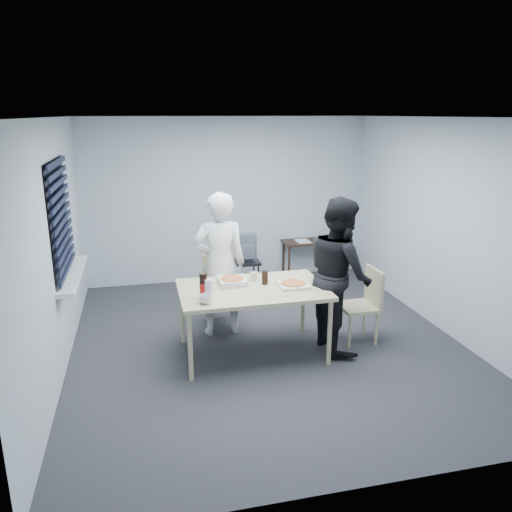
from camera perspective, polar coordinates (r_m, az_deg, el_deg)
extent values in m
plane|color=#2E2D33|center=(6.06, 1.20, -9.83)|extent=(5.00, 5.00, 0.00)
plane|color=white|center=(5.46, 1.36, 15.58)|extent=(5.00, 5.00, 0.00)
plane|color=silver|center=(8.01, -3.23, 6.34)|extent=(4.50, 0.00, 4.50)
plane|color=silver|center=(3.38, 12.04, -7.74)|extent=(4.50, 0.00, 4.50)
plane|color=silver|center=(5.52, -21.98, 0.76)|extent=(0.00, 5.00, 5.00)
plane|color=silver|center=(6.54, 20.75, 3.13)|extent=(0.00, 5.00, 5.00)
plane|color=black|center=(5.85, -21.55, 4.14)|extent=(0.00, 1.30, 1.30)
cube|color=black|center=(5.84, -21.26, 4.16)|extent=(0.04, 1.30, 1.25)
cube|color=silver|center=(6.00, -20.20, -2.03)|extent=(0.18, 1.42, 0.05)
cube|color=#C7B98A|center=(5.52, -0.41, -3.88)|extent=(1.62, 1.02, 0.04)
cylinder|color=#C7B98A|center=(5.15, -7.52, -10.28)|extent=(0.05, 0.05, 0.74)
cylinder|color=#C7B98A|center=(5.97, -8.44, -6.51)|extent=(0.05, 0.05, 0.74)
cylinder|color=#C7B98A|center=(5.47, 8.42, -8.66)|extent=(0.05, 0.05, 0.74)
cylinder|color=#C7B98A|center=(6.25, 5.39, -5.35)|extent=(0.05, 0.05, 0.74)
cube|color=#C7B98A|center=(6.43, -3.99, -4.15)|extent=(0.42, 0.42, 0.04)
cube|color=#C7B98A|center=(6.53, -4.31, -1.61)|extent=(0.42, 0.04, 0.44)
cylinder|color=#C7B98A|center=(6.33, -5.23, -6.69)|extent=(0.03, 0.03, 0.41)
cylinder|color=#C7B98A|center=(6.64, -5.65, -5.58)|extent=(0.03, 0.03, 0.41)
cylinder|color=#C7B98A|center=(6.38, -2.19, -6.44)|extent=(0.03, 0.03, 0.41)
cylinder|color=#C7B98A|center=(6.69, -2.75, -5.36)|extent=(0.03, 0.03, 0.41)
cube|color=#C7B98A|center=(6.06, 11.60, -5.72)|extent=(0.42, 0.42, 0.04)
cube|color=#C7B98A|center=(6.06, 13.36, -3.42)|extent=(0.04, 0.42, 0.44)
cylinder|color=#C7B98A|center=(5.94, 10.65, -8.49)|extent=(0.03, 0.03, 0.41)
cylinder|color=#C7B98A|center=(6.23, 9.39, -7.25)|extent=(0.03, 0.03, 0.41)
cylinder|color=#C7B98A|center=(6.08, 13.62, -8.09)|extent=(0.03, 0.03, 0.41)
cylinder|color=#C7B98A|center=(6.36, 12.25, -6.91)|extent=(0.03, 0.03, 0.41)
imported|color=silver|center=(6.02, -4.16, -1.00)|extent=(0.65, 0.42, 1.77)
imported|color=black|center=(5.73, 9.50, -2.07)|extent=(0.47, 0.86, 1.77)
cube|color=#382117|center=(8.29, 6.31, 1.64)|extent=(0.93, 0.41, 0.04)
cylinder|color=#382117|center=(8.09, 3.79, -0.93)|extent=(0.04, 0.04, 0.58)
cylinder|color=#382117|center=(8.40, 3.13, -0.29)|extent=(0.04, 0.04, 0.58)
cylinder|color=#382117|center=(8.37, 9.36, -0.54)|extent=(0.04, 0.04, 0.58)
cylinder|color=#382117|center=(8.67, 8.53, 0.07)|extent=(0.04, 0.04, 0.58)
cube|color=black|center=(7.43, -1.13, -0.66)|extent=(0.38, 0.38, 0.04)
cylinder|color=black|center=(7.34, -2.03, -3.06)|extent=(0.04, 0.04, 0.49)
cylinder|color=black|center=(7.62, -2.47, -2.34)|extent=(0.04, 0.04, 0.49)
cylinder|color=black|center=(7.40, 0.28, -2.89)|extent=(0.04, 0.04, 0.49)
cylinder|color=black|center=(7.68, -0.25, -2.18)|extent=(0.04, 0.04, 0.49)
cube|color=#565963|center=(7.37, -1.14, 1.00)|extent=(0.29, 0.15, 0.40)
cube|color=#565963|center=(7.28, -0.96, 0.43)|extent=(0.21, 0.06, 0.19)
cube|color=silver|center=(5.63, -2.74, -3.06)|extent=(0.30, 0.30, 0.03)
cube|color=silver|center=(5.62, -2.74, -2.75)|extent=(0.30, 0.30, 0.03)
cylinder|color=#CC7F38|center=(5.61, -2.74, -2.55)|extent=(0.26, 0.26, 0.01)
cube|color=silver|center=(5.57, 4.27, -3.32)|extent=(0.32, 0.32, 0.03)
cylinder|color=#CC7F38|center=(5.56, 4.27, -3.10)|extent=(0.27, 0.27, 0.01)
imported|color=silver|center=(5.08, -5.79, -4.91)|extent=(0.17, 0.17, 0.10)
imported|color=silver|center=(5.75, -0.24, -2.32)|extent=(0.10, 0.10, 0.09)
cylinder|color=black|center=(5.61, 1.02, -2.47)|extent=(0.07, 0.07, 0.16)
cylinder|color=black|center=(5.21, -6.03, -3.38)|extent=(0.08, 0.08, 0.27)
cylinder|color=red|center=(5.21, -6.02, -3.56)|extent=(0.08, 0.08, 0.09)
cylinder|color=silver|center=(5.20, -5.45, -3.75)|extent=(0.10, 0.10, 0.21)
torus|color=red|center=(5.28, 3.47, -4.57)|extent=(0.07, 0.07, 0.00)
cube|color=white|center=(8.22, 5.37, 1.71)|extent=(0.29, 0.34, 0.00)
cube|color=black|center=(8.38, 7.68, 2.09)|extent=(0.14, 0.11, 0.06)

